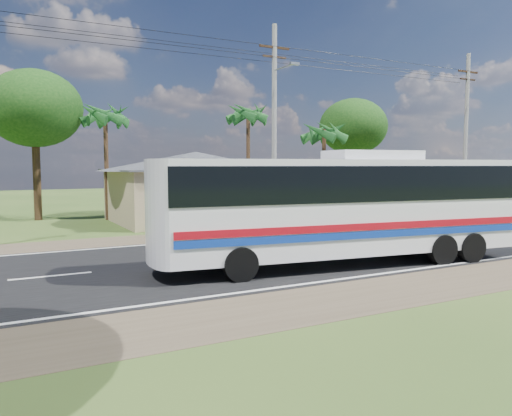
{
  "coord_description": "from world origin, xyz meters",
  "views": [
    {
      "loc": [
        -10.53,
        -17.0,
        3.6
      ],
      "look_at": [
        -1.02,
        1.0,
        1.81
      ],
      "focal_mm": 35.0,
      "sensor_mm": 36.0,
      "label": 1
    }
  ],
  "objects_px": {
    "motorcycle": "(364,219)",
    "person": "(376,211)",
    "waiting_shed": "(388,177)",
    "coach_bus": "(345,200)"
  },
  "relations": [
    {
      "from": "waiting_shed",
      "to": "motorcycle",
      "type": "relative_size",
      "value": 2.82
    },
    {
      "from": "waiting_shed",
      "to": "person",
      "type": "relative_size",
      "value": 3.0
    },
    {
      "from": "motorcycle",
      "to": "person",
      "type": "bearing_deg",
      "value": -70.29
    },
    {
      "from": "waiting_shed",
      "to": "coach_bus",
      "type": "bearing_deg",
      "value": -137.7
    },
    {
      "from": "waiting_shed",
      "to": "motorcycle",
      "type": "bearing_deg",
      "value": -144.62
    },
    {
      "from": "person",
      "to": "motorcycle",
      "type": "bearing_deg",
      "value": 10.76
    },
    {
      "from": "waiting_shed",
      "to": "person",
      "type": "xyz_separation_m",
      "value": [
        -3.7,
        -3.1,
        -1.86
      ]
    },
    {
      "from": "coach_bus",
      "to": "person",
      "type": "height_order",
      "value": "coach_bus"
    },
    {
      "from": "coach_bus",
      "to": "motorcycle",
      "type": "height_order",
      "value": "coach_bus"
    },
    {
      "from": "waiting_shed",
      "to": "coach_bus",
      "type": "distance_m",
      "value": 16.79
    }
  ]
}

